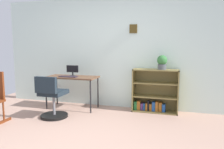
{
  "coord_description": "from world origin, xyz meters",
  "views": [
    {
      "loc": [
        1.4,
        -2.53,
        1.36
      ],
      "look_at": [
        0.26,
        1.4,
        0.83
      ],
      "focal_mm": 34.53,
      "sensor_mm": 36.0,
      "label": 1
    }
  ],
  "objects_px": {
    "office_chair": "(52,100)",
    "potted_plant_on_shelf": "(162,62)",
    "desk": "(72,79)",
    "monitor": "(73,70)",
    "keyboard": "(68,77)",
    "bookshelf_low": "(154,93)"
  },
  "relations": [
    {
      "from": "office_chair",
      "to": "potted_plant_on_shelf",
      "type": "distance_m",
      "value": 2.28
    },
    {
      "from": "desk",
      "to": "monitor",
      "type": "xyz_separation_m",
      "value": [
        -0.03,
        0.08,
        0.18
      ]
    },
    {
      "from": "keyboard",
      "to": "desk",
      "type": "bearing_deg",
      "value": 70.5
    },
    {
      "from": "bookshelf_low",
      "to": "potted_plant_on_shelf",
      "type": "relative_size",
      "value": 3.22
    },
    {
      "from": "monitor",
      "to": "potted_plant_on_shelf",
      "type": "relative_size",
      "value": 0.95
    },
    {
      "from": "potted_plant_on_shelf",
      "to": "keyboard",
      "type": "bearing_deg",
      "value": -170.53
    },
    {
      "from": "desk",
      "to": "potted_plant_on_shelf",
      "type": "xyz_separation_m",
      "value": [
        1.9,
        0.22,
        0.4
      ]
    },
    {
      "from": "monitor",
      "to": "keyboard",
      "type": "distance_m",
      "value": 0.22
    },
    {
      "from": "potted_plant_on_shelf",
      "to": "office_chair",
      "type": "bearing_deg",
      "value": -154.77
    },
    {
      "from": "monitor",
      "to": "office_chair",
      "type": "distance_m",
      "value": 0.93
    },
    {
      "from": "office_chair",
      "to": "bookshelf_low",
      "type": "bearing_deg",
      "value": 28.35
    },
    {
      "from": "keyboard",
      "to": "potted_plant_on_shelf",
      "type": "bearing_deg",
      "value": 9.47
    },
    {
      "from": "desk",
      "to": "monitor",
      "type": "bearing_deg",
      "value": 107.96
    },
    {
      "from": "office_chair",
      "to": "potted_plant_on_shelf",
      "type": "xyz_separation_m",
      "value": [
        1.96,
        0.93,
        0.69
      ]
    },
    {
      "from": "desk",
      "to": "office_chair",
      "type": "bearing_deg",
      "value": -95.44
    },
    {
      "from": "office_chair",
      "to": "potted_plant_on_shelf",
      "type": "relative_size",
      "value": 2.83
    },
    {
      "from": "monitor",
      "to": "potted_plant_on_shelf",
      "type": "xyz_separation_m",
      "value": [
        1.92,
        0.13,
        0.21
      ]
    },
    {
      "from": "desk",
      "to": "office_chair",
      "type": "relative_size",
      "value": 1.36
    },
    {
      "from": "desk",
      "to": "bookshelf_low",
      "type": "relative_size",
      "value": 1.19
    },
    {
      "from": "keyboard",
      "to": "office_chair",
      "type": "relative_size",
      "value": 0.49
    },
    {
      "from": "monitor",
      "to": "bookshelf_low",
      "type": "distance_m",
      "value": 1.85
    },
    {
      "from": "keyboard",
      "to": "bookshelf_low",
      "type": "bearing_deg",
      "value": 11.99
    }
  ]
}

